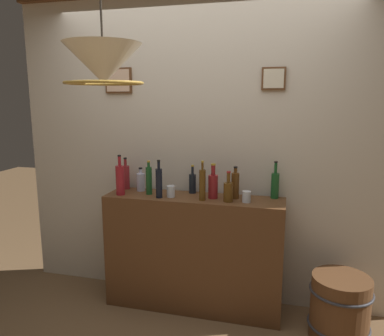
% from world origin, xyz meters
% --- Properties ---
extents(panelled_rear_partition, '(3.30, 0.15, 2.74)m').
position_xyz_m(panelled_rear_partition, '(-0.00, 1.10, 1.45)').
color(panelled_rear_partition, beige).
rests_on(panelled_rear_partition, ground).
extents(bar_shelf_unit, '(1.47, 0.36, 0.97)m').
position_xyz_m(bar_shelf_unit, '(0.00, 0.84, 0.48)').
color(bar_shelf_unit, brown).
rests_on(bar_shelf_unit, ground).
extents(liquor_bottle_vodka, '(0.08, 0.08, 0.28)m').
position_xyz_m(liquor_bottle_vodka, '(0.16, 0.85, 1.08)').
color(liquor_bottle_vodka, maroon).
rests_on(liquor_bottle_vodka, bar_shelf_unit).
extents(liquor_bottle_gin, '(0.07, 0.07, 0.21)m').
position_xyz_m(liquor_bottle_gin, '(-0.49, 0.93, 1.05)').
color(liquor_bottle_gin, silver).
rests_on(liquor_bottle_gin, bar_shelf_unit).
extents(liquor_bottle_scotch, '(0.05, 0.05, 0.32)m').
position_xyz_m(liquor_bottle_scotch, '(0.09, 0.76, 1.10)').
color(liquor_bottle_scotch, '#5B3A12').
rests_on(liquor_bottle_scotch, bar_shelf_unit).
extents(liquor_bottle_whiskey, '(0.06, 0.06, 0.24)m').
position_xyz_m(liquor_bottle_whiskey, '(-0.04, 0.96, 1.06)').
color(liquor_bottle_whiskey, black).
rests_on(liquor_bottle_whiskey, bar_shelf_unit).
extents(liquor_bottle_mezcal, '(0.06, 0.06, 0.26)m').
position_xyz_m(liquor_bottle_mezcal, '(0.33, 0.88, 1.08)').
color(liquor_bottle_mezcal, '#593514').
rests_on(liquor_bottle_mezcal, bar_shelf_unit).
extents(liquor_bottle_sherry, '(0.05, 0.05, 0.29)m').
position_xyz_m(liquor_bottle_sherry, '(-0.38, 0.84, 1.09)').
color(liquor_bottle_sherry, '#1B5123').
rests_on(liquor_bottle_sherry, bar_shelf_unit).
extents(liquor_bottle_brandy, '(0.07, 0.07, 0.24)m').
position_xyz_m(liquor_bottle_brandy, '(0.29, 0.78, 1.05)').
color(liquor_bottle_brandy, '#5B3912').
rests_on(liquor_bottle_brandy, bar_shelf_unit).
extents(liquor_bottle_amaro, '(0.05, 0.05, 0.31)m').
position_xyz_m(liquor_bottle_amaro, '(-0.26, 0.75, 1.10)').
color(liquor_bottle_amaro, black).
rests_on(liquor_bottle_amaro, bar_shelf_unit).
extents(liquor_bottle_port, '(0.07, 0.07, 0.28)m').
position_xyz_m(liquor_bottle_port, '(-0.65, 0.96, 1.08)').
color(liquor_bottle_port, maroon).
rests_on(liquor_bottle_port, bar_shelf_unit).
extents(liquor_bottle_tequila, '(0.07, 0.07, 0.33)m').
position_xyz_m(liquor_bottle_tequila, '(-0.61, 0.76, 1.10)').
color(liquor_bottle_tequila, maroon).
rests_on(liquor_bottle_tequila, bar_shelf_unit).
extents(liquor_bottle_rye, '(0.06, 0.06, 0.30)m').
position_xyz_m(liquor_bottle_rye, '(0.64, 0.97, 1.08)').
color(liquor_bottle_rye, '#195123').
rests_on(liquor_bottle_rye, bar_shelf_unit).
extents(glass_tumbler_rocks, '(0.07, 0.07, 0.09)m').
position_xyz_m(glass_tumbler_rocks, '(-0.18, 0.79, 1.02)').
color(glass_tumbler_rocks, silver).
rests_on(glass_tumbler_rocks, bar_shelf_unit).
extents(glass_tumbler_highball, '(0.07, 0.07, 0.09)m').
position_xyz_m(glass_tumbler_highball, '(0.43, 0.80, 1.01)').
color(glass_tumbler_highball, silver).
rests_on(glass_tumbler_highball, bar_shelf_unit).
extents(pendant_lamp, '(0.43, 0.43, 0.59)m').
position_xyz_m(pendant_lamp, '(-0.27, -0.09, 1.94)').
color(pendant_lamp, '#EFE5C6').
extents(wooden_barrel, '(0.45, 0.45, 0.48)m').
position_xyz_m(wooden_barrel, '(1.15, 0.69, 0.24)').
color(wooden_barrel, brown).
rests_on(wooden_barrel, ground).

